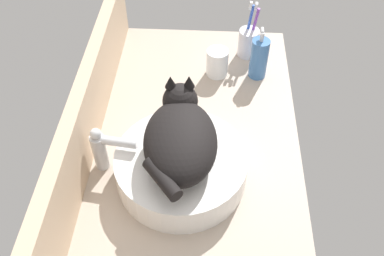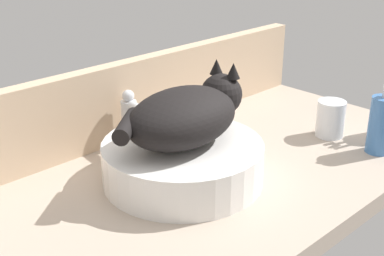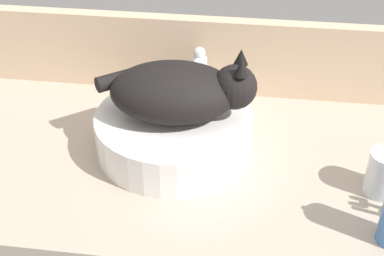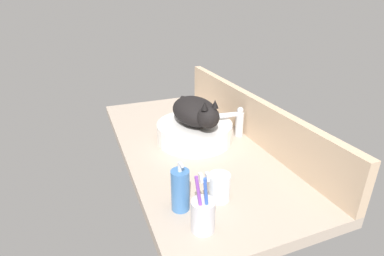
# 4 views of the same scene
# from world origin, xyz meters

# --- Properties ---
(ground_plane) EXTENTS (1.22, 0.58, 0.04)m
(ground_plane) POSITION_xyz_m (0.00, 0.00, -0.02)
(ground_plane) COLOR #B2A08E
(backsplash_panel) EXTENTS (1.22, 0.04, 0.19)m
(backsplash_panel) POSITION_xyz_m (0.00, 0.27, 0.09)
(backsplash_panel) COLOR #CCAD8C
(backsplash_panel) RESTS_ON ground_plane
(sink_basin) EXTENTS (0.32, 0.32, 0.08)m
(sink_basin) POSITION_xyz_m (-0.03, 0.02, 0.04)
(sink_basin) COLOR white
(sink_basin) RESTS_ON ground_plane
(cat) EXTENTS (0.32, 0.19, 0.14)m
(cat) POSITION_xyz_m (-0.01, 0.02, 0.14)
(cat) COLOR black
(cat) RESTS_ON sink_basin
(faucet) EXTENTS (0.04, 0.12, 0.14)m
(faucet) POSITION_xyz_m (-0.00, 0.21, 0.07)
(faucet) COLOR silver
(faucet) RESTS_ON ground_plane
(water_glass) EXTENTS (0.07, 0.07, 0.09)m
(water_glass) POSITION_xyz_m (0.38, -0.06, 0.04)
(water_glass) COLOR white
(water_glass) RESTS_ON ground_plane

